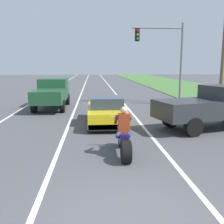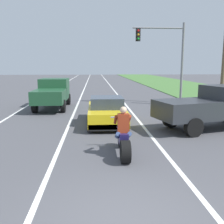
{
  "view_description": "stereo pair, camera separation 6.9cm",
  "coord_description": "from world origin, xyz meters",
  "px_view_note": "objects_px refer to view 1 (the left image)",
  "views": [
    {
      "loc": [
        -0.6,
        -4.22,
        2.88
      ],
      "look_at": [
        0.19,
        6.13,
        1.0
      ],
      "focal_mm": 41.1,
      "sensor_mm": 36.0,
      "label": 1
    },
    {
      "loc": [
        -0.53,
        -4.23,
        2.88
      ],
      "look_at": [
        0.19,
        6.13,
        1.0
      ],
      "focal_mm": 41.1,
      "sensor_mm": 36.0,
      "label": 2
    }
  ],
  "objects_px": {
    "sports_car_yellow": "(106,111)",
    "pickup_truck_right_shoulder_dark_grey": "(212,105)",
    "motorcycle_with_rider": "(124,138)",
    "pickup_truck_left_lane_dark_green": "(52,92)",
    "traffic_light_mast_near": "(167,51)"
  },
  "relations": [
    {
      "from": "sports_car_yellow",
      "to": "pickup_truck_right_shoulder_dark_grey",
      "type": "distance_m",
      "value": 5.0
    },
    {
      "from": "sports_car_yellow",
      "to": "pickup_truck_left_lane_dark_green",
      "type": "xyz_separation_m",
      "value": [
        -3.43,
        4.98,
        0.48
      ]
    },
    {
      "from": "pickup_truck_left_lane_dark_green",
      "to": "pickup_truck_right_shoulder_dark_grey",
      "type": "bearing_deg",
      "value": -37.84
    },
    {
      "from": "pickup_truck_right_shoulder_dark_grey",
      "to": "traffic_light_mast_near",
      "type": "relative_size",
      "value": 0.86
    },
    {
      "from": "motorcycle_with_rider",
      "to": "pickup_truck_right_shoulder_dark_grey",
      "type": "relative_size",
      "value": 0.43
    },
    {
      "from": "sports_car_yellow",
      "to": "pickup_truck_right_shoulder_dark_grey",
      "type": "bearing_deg",
      "value": -16.31
    },
    {
      "from": "motorcycle_with_rider",
      "to": "sports_car_yellow",
      "type": "xyz_separation_m",
      "value": [
        -0.3,
        4.73,
        0.04
      ]
    },
    {
      "from": "pickup_truck_left_lane_dark_green",
      "to": "sports_car_yellow",
      "type": "bearing_deg",
      "value": -55.42
    },
    {
      "from": "sports_car_yellow",
      "to": "traffic_light_mast_near",
      "type": "xyz_separation_m",
      "value": [
        4.9,
        6.67,
        3.32
      ]
    },
    {
      "from": "motorcycle_with_rider",
      "to": "pickup_truck_right_shoulder_dark_grey",
      "type": "xyz_separation_m",
      "value": [
        4.47,
        3.33,
        0.51
      ]
    },
    {
      "from": "motorcycle_with_rider",
      "to": "sports_car_yellow",
      "type": "bearing_deg",
      "value": 93.67
    },
    {
      "from": "pickup_truck_left_lane_dark_green",
      "to": "traffic_light_mast_near",
      "type": "relative_size",
      "value": 0.8
    },
    {
      "from": "motorcycle_with_rider",
      "to": "traffic_light_mast_near",
      "type": "relative_size",
      "value": 0.37
    },
    {
      "from": "pickup_truck_left_lane_dark_green",
      "to": "motorcycle_with_rider",
      "type": "bearing_deg",
      "value": -68.96
    },
    {
      "from": "traffic_light_mast_near",
      "to": "pickup_truck_right_shoulder_dark_grey",
      "type": "bearing_deg",
      "value": -90.84
    }
  ]
}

